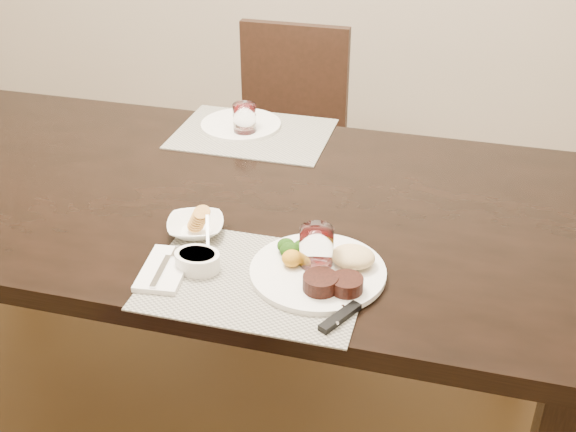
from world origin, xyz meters
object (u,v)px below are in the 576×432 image
(far_plate, at_px, (241,125))
(wine_glass_near, at_px, (316,251))
(chair_far, at_px, (287,134))
(steak_knife, at_px, (343,308))
(dinner_plate, at_px, (324,269))
(cracker_bowl, at_px, (196,226))

(far_plate, bearing_deg, wine_glass_near, -59.77)
(chair_far, height_order, steak_knife, chair_far)
(dinner_plate, height_order, far_plate, dinner_plate)
(dinner_plate, xyz_separation_m, steak_knife, (0.06, -0.11, -0.01))
(chair_far, bearing_deg, far_plate, -90.68)
(steak_knife, height_order, wine_glass_near, wine_glass_near)
(steak_knife, bearing_deg, cracker_bowl, -178.78)
(chair_far, distance_m, wine_glass_near, 1.30)
(chair_far, xyz_separation_m, dinner_plate, (0.42, -1.23, 0.27))
(chair_far, bearing_deg, dinner_plate, -71.29)
(dinner_plate, relative_size, far_plate, 1.19)
(chair_far, relative_size, dinner_plate, 3.07)
(cracker_bowl, bearing_deg, far_plate, 98.63)
(chair_far, height_order, far_plate, chair_far)
(steak_knife, relative_size, cracker_bowl, 1.51)
(dinner_plate, bearing_deg, cracker_bowl, -175.58)
(chair_far, xyz_separation_m, cracker_bowl, (0.09, -1.13, 0.27))
(steak_knife, distance_m, cracker_bowl, 0.44)
(chair_far, relative_size, far_plate, 3.65)
(wine_glass_near, bearing_deg, dinner_plate, -43.80)
(cracker_bowl, bearing_deg, steak_knife, -26.77)
(cracker_bowl, height_order, wine_glass_near, wine_glass_near)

